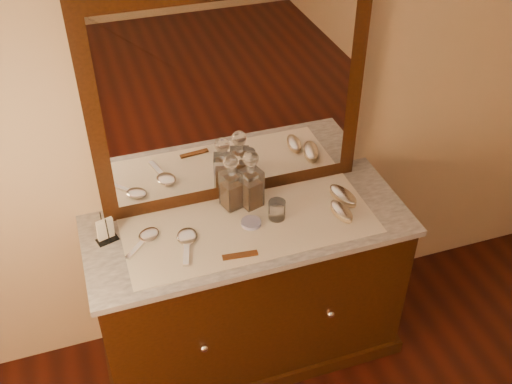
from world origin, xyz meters
TOP-DOWN VIEW (x-y plane):
  - dresser_cabinet at (0.00, 1.96)m, footprint 1.40×0.55m
  - dresser_plinth at (0.00, 1.96)m, footprint 1.46×0.59m
  - knob_left at (-0.30, 1.67)m, footprint 0.04×0.04m
  - knob_right at (0.30, 1.67)m, footprint 0.04×0.04m
  - marble_top at (0.00, 1.96)m, footprint 1.44×0.59m
  - mirror_frame at (0.00, 2.20)m, footprint 1.20×0.08m
  - mirror_glass at (0.00, 2.17)m, footprint 1.06×0.01m
  - lace_runner at (0.00, 1.94)m, footprint 1.10×0.45m
  - pin_dish at (0.01, 1.94)m, footprint 0.09×0.09m
  - comb at (-0.10, 1.77)m, footprint 0.15×0.04m
  - napkin_rack at (-0.61, 2.04)m, footprint 0.10×0.08m
  - decanter_left at (-0.03, 2.09)m, footprint 0.11×0.11m
  - decanter_right at (0.05, 2.08)m, footprint 0.11×0.11m
  - brush_near at (0.41, 1.87)m, footprint 0.08×0.16m
  - brush_far at (0.46, 1.97)m, footprint 0.12×0.18m
  - hand_mirror_outer at (-0.45, 1.99)m, footprint 0.18×0.19m
  - hand_mirror_inner at (-0.29, 1.93)m, footprint 0.12×0.24m
  - tumblers at (0.13, 1.95)m, footprint 0.08×0.08m

SIDE VIEW (x-z plane):
  - dresser_plinth at x=0.00m, z-range 0.00..0.08m
  - dresser_cabinet at x=0.00m, z-range 0.00..0.82m
  - knob_left at x=-0.30m, z-range 0.43..0.47m
  - knob_right at x=0.30m, z-range 0.43..0.47m
  - marble_top at x=0.00m, z-range 0.82..0.85m
  - lace_runner at x=0.00m, z-range 0.85..0.85m
  - comb at x=-0.10m, z-range 0.85..0.86m
  - pin_dish at x=0.01m, z-range 0.85..0.87m
  - hand_mirror_outer at x=-0.45m, z-range 0.85..0.87m
  - hand_mirror_inner at x=-0.29m, z-range 0.85..0.87m
  - brush_near at x=0.41m, z-range 0.85..0.90m
  - brush_far at x=0.46m, z-range 0.85..0.90m
  - tumblers at x=0.13m, z-range 0.85..0.94m
  - napkin_rack at x=-0.61m, z-range 0.84..0.97m
  - decanter_left at x=-0.03m, z-range 0.82..1.10m
  - decanter_right at x=0.05m, z-range 0.82..1.11m
  - mirror_frame at x=0.00m, z-range 0.85..1.85m
  - mirror_glass at x=0.00m, z-range 0.92..1.78m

